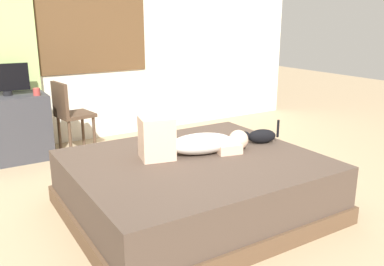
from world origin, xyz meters
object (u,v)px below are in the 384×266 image
bed (194,186)px  tv_monitor (6,79)px  person_lying (190,141)px  cup (37,92)px  desk (6,129)px  chair_by_desk (69,112)px  cat (260,136)px

bed → tv_monitor: tv_monitor is taller
person_lying → cup: 2.12m
desk → tv_monitor: (0.06, -0.00, 0.55)m
person_lying → chair_by_desk: (-0.46, 1.97, -0.08)m
cup → chair_by_desk: size_ratio=0.09×
person_lying → chair_by_desk: chair_by_desk is taller
desk → cat: bearing=-49.8°
tv_monitor → chair_by_desk: (0.62, -0.13, -0.41)m
cup → cat: bearing=-53.3°
cat → chair_by_desk: (-1.15, 2.04, -0.03)m
person_lying → desk: bearing=118.3°
cat → desk: bearing=130.2°
bed → cat: (0.72, 0.04, 0.31)m
bed → cat: 0.78m
tv_monitor → chair_by_desk: 0.76m
person_lying → cup: cup is taller
bed → person_lying: size_ratio=2.10×
cat → cup: size_ratio=4.17×
cat → tv_monitor: (-1.78, 2.17, 0.38)m
person_lying → cup: bearing=112.3°
cat → desk: (-1.83, 2.17, -0.17)m
cat → tv_monitor: tv_monitor is taller
bed → desk: 2.48m
cat → cup: 2.52m
person_lying → cat: (0.70, -0.06, -0.05)m
bed → desk: size_ratio=2.19×
bed → chair_by_desk: chair_by_desk is taller
person_lying → desk: person_lying is taller
person_lying → tv_monitor: (-1.08, 2.11, 0.34)m
tv_monitor → cup: tv_monitor is taller
person_lying → cat: person_lying is taller
tv_monitor → cup: size_ratio=5.89×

